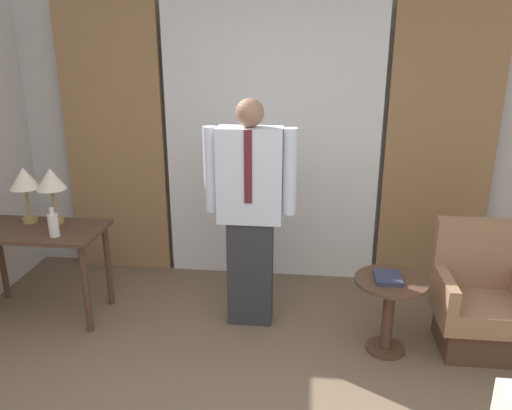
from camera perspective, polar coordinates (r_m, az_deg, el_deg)
name	(u,v)px	position (r m, az deg, el deg)	size (l,w,h in m)	color
wall_back	(273,133)	(4.65, 1.95, 8.22)	(10.00, 0.06, 2.70)	beige
curtain_sheer_center	(272,142)	(4.53, 1.81, 7.19)	(1.93, 0.06, 2.58)	white
curtain_drape_left	(115,139)	(4.87, -15.85, 7.29)	(0.93, 0.06, 2.58)	#997047
curtain_drape_right	(440,146)	(4.65, 20.28, 6.36)	(0.93, 0.06, 2.58)	#997047
desk	(37,243)	(4.34, -23.79, -4.01)	(1.08, 0.56, 0.75)	#4C3323
table_lamp_left	(24,181)	(4.37, -24.95, 2.53)	(0.23, 0.23, 0.46)	#9E7F47
table_lamp_right	(51,182)	(4.26, -22.37, 2.49)	(0.23, 0.23, 0.46)	#9E7F47
bottle_near_edge	(54,225)	(4.04, -22.14, -2.08)	(0.08, 0.08, 0.23)	silver
person	(250,208)	(3.76, -0.67, -0.30)	(0.69, 0.23, 1.78)	#2D2D33
armchair	(479,305)	(4.03, 24.17, -10.40)	(0.63, 0.55, 0.93)	#4C3323
side_table	(389,303)	(3.74, 14.97, -10.76)	(0.51, 0.51, 0.57)	#4C3323
book	(388,278)	(3.64, 14.82, -8.02)	(0.18, 0.22, 0.03)	#2D334C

